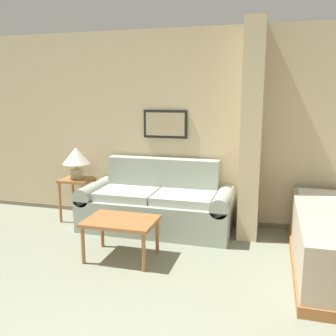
# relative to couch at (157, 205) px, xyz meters

# --- Properties ---
(wall_back) EXTENTS (7.38, 0.16, 2.60)m
(wall_back) POSITION_rel_couch_xyz_m (0.76, 0.48, 0.98)
(wall_back) COLOR #CCB78E
(wall_back) RESTS_ON ground_plane
(wall_partition_pillar) EXTENTS (0.24, 0.58, 2.60)m
(wall_partition_pillar) POSITION_rel_couch_xyz_m (1.17, 0.13, 0.98)
(wall_partition_pillar) COLOR #CCB78E
(wall_partition_pillar) RESTS_ON ground_plane
(couch) EXTENTS (1.97, 0.84, 0.89)m
(couch) POSITION_rel_couch_xyz_m (0.00, 0.00, 0.00)
(couch) COLOR #99A393
(couch) RESTS_ON ground_plane
(coffee_table) EXTENTS (0.75, 0.54, 0.44)m
(coffee_table) POSITION_rel_couch_xyz_m (-0.09, -1.00, 0.07)
(coffee_table) COLOR #996033
(coffee_table) RESTS_ON ground_plane
(side_table) EXTENTS (0.42, 0.42, 0.60)m
(side_table) POSITION_rel_couch_xyz_m (-1.18, 0.04, 0.17)
(side_table) COLOR #996033
(side_table) RESTS_ON ground_plane
(table_lamp) EXTENTS (0.38, 0.38, 0.44)m
(table_lamp) POSITION_rel_couch_xyz_m (-1.18, 0.04, 0.57)
(table_lamp) COLOR tan
(table_lamp) RESTS_ON side_table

